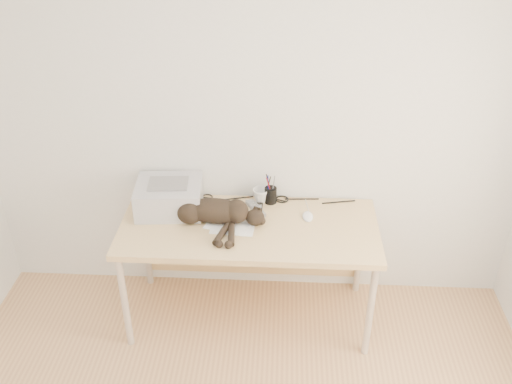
# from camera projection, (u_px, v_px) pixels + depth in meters

# --- Properties ---
(wall_back) EXTENTS (3.50, 0.00, 3.50)m
(wall_back) POSITION_uv_depth(u_px,v_px,m) (252.00, 119.00, 3.54)
(wall_back) COLOR silver
(wall_back) RESTS_ON floor
(desk) EXTENTS (1.60, 0.70, 0.74)m
(desk) POSITION_uv_depth(u_px,v_px,m) (250.00, 235.00, 3.67)
(desk) COLOR #DBBD80
(desk) RESTS_ON floor
(printer) EXTENTS (0.44, 0.38, 0.20)m
(printer) POSITION_uv_depth(u_px,v_px,m) (169.00, 196.00, 3.64)
(printer) COLOR #BABABF
(printer) RESTS_ON desk
(papers) EXTENTS (0.32, 0.25, 0.01)m
(papers) POSITION_uv_depth(u_px,v_px,m) (231.00, 225.00, 3.52)
(papers) COLOR white
(papers) RESTS_ON desk
(cat) EXTENTS (0.74, 0.36, 0.17)m
(cat) POSITION_uv_depth(u_px,v_px,m) (211.00, 212.00, 3.52)
(cat) COLOR black
(cat) RESTS_ON desk
(mug) EXTENTS (0.14, 0.14, 0.10)m
(mug) POSITION_uv_depth(u_px,v_px,m) (261.00, 196.00, 3.73)
(mug) COLOR white
(mug) RESTS_ON desk
(pen_cup) EXTENTS (0.08, 0.08, 0.20)m
(pen_cup) POSITION_uv_depth(u_px,v_px,m) (271.00, 195.00, 3.73)
(pen_cup) COLOR black
(pen_cup) RESTS_ON desk
(remote_grey) EXTENTS (0.14, 0.20, 0.02)m
(remote_grey) POSITION_uv_depth(u_px,v_px,m) (256.00, 208.00, 3.67)
(remote_grey) COLOR slate
(remote_grey) RESTS_ON desk
(remote_black) EXTENTS (0.05, 0.18, 0.02)m
(remote_black) POSITION_uv_depth(u_px,v_px,m) (258.00, 211.00, 3.65)
(remote_black) COLOR black
(remote_black) RESTS_ON desk
(mouse) EXTENTS (0.07, 0.12, 0.04)m
(mouse) POSITION_uv_depth(u_px,v_px,m) (308.00, 215.00, 3.59)
(mouse) COLOR white
(mouse) RESTS_ON desk
(cable_tangle) EXTENTS (1.36, 0.09, 0.01)m
(cable_tangle) POSITION_uv_depth(u_px,v_px,m) (252.00, 198.00, 3.78)
(cable_tangle) COLOR black
(cable_tangle) RESTS_ON desk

